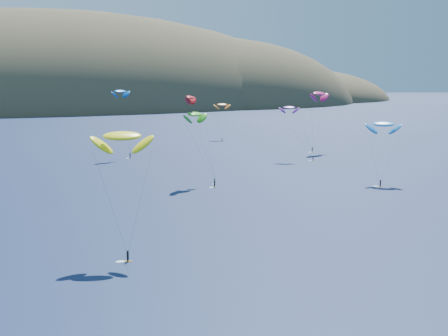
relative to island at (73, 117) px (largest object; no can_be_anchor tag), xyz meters
name	(u,v)px	position (x,y,z in m)	size (l,w,h in m)	color
island	(73,117)	(0.00, 0.00, 0.00)	(730.00, 300.00, 210.00)	#3D3526
kitesurfer_2	(122,136)	(-76.13, -516.46, 32.70)	(11.79, 10.84, 25.03)	orange
kitesurfer_3	(195,114)	(-38.18, -452.38, 31.69)	(10.09, 13.76, 23.55)	orange
kitesurfer_4	(120,91)	(-44.85, -385.94, 36.65)	(9.25, 9.25, 28.34)	orange
kitesurfer_5	(383,124)	(15.69, -472.88, 28.55)	(12.02, 13.00, 20.69)	orange
kitesurfer_6	(289,108)	(13.34, -417.57, 30.68)	(11.09, 11.80, 22.07)	orange
kitesurfer_8	(319,94)	(37.16, -400.34, 35.18)	(12.59, 9.43, 27.67)	orange
kitesurfer_9	(191,97)	(-38.78, -450.31, 36.68)	(9.28, 10.98, 28.09)	orange
kitesurfer_11	(222,105)	(17.99, -339.57, 27.96)	(9.80, 14.13, 19.53)	orange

